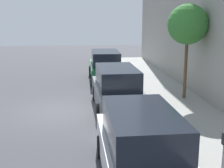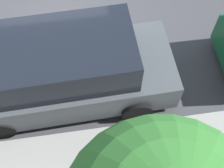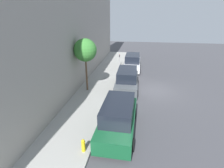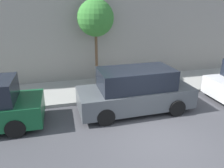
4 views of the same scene
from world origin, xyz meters
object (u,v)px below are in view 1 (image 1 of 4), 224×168
parked_minivan_nearest (141,149)px  parked_minivan_third (105,66)px  street_tree (188,25)px  fire_hydrant (123,67)px  parked_minivan_second (117,89)px  parking_meter_near (224,155)px

parked_minivan_nearest → parked_minivan_third: 12.60m
street_tree → fire_hydrant: bearing=105.2°
parked_minivan_second → fire_hydrant: (1.46, 8.37, -0.43)m
parked_minivan_nearest → street_tree: size_ratio=1.09×
parking_meter_near → fire_hydrant: 15.58m
parked_minivan_second → parked_minivan_third: size_ratio=1.00×
parked_minivan_second → parking_meter_near: parked_minivan_second is taller
parked_minivan_nearest → street_tree: (3.62, 7.34, 2.78)m
fire_hydrant → parked_minivan_nearest: bearing=-96.3°
parked_minivan_third → fire_hydrant: bearing=55.2°
parked_minivan_nearest → parking_meter_near: (1.72, -0.88, 0.15)m
parked_minivan_nearest → parked_minivan_third: same height
parking_meter_near → fire_hydrant: parking_meter_near is taller
fire_hydrant → parked_minivan_third: bearing=-124.8°
street_tree → parking_meter_near: bearing=-103.0°
parking_meter_near → parked_minivan_nearest: bearing=153.0°
parked_minivan_nearest → parked_minivan_third: bearing=89.3°
parked_minivan_third → parked_minivan_second: bearing=-90.1°
street_tree → parked_minivan_third: bearing=123.4°
parked_minivan_second → parking_meter_near: 7.36m
parked_minivan_third → parking_meter_near: 13.56m
parked_minivan_third → street_tree: (3.46, -5.25, 2.78)m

